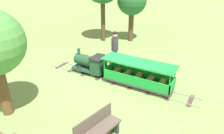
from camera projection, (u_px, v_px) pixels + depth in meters
ground_plane at (117, 81)px, 8.39m from camera, size 60.00×60.00×0.00m
track at (116, 80)px, 8.40m from camera, size 0.75×6.40×0.04m
locomotive at (91, 63)px, 8.75m from camera, size 0.71×1.44×0.98m
passenger_car at (138, 77)px, 7.82m from camera, size 0.81×2.70×0.97m
conductor_person at (115, 47)px, 9.14m from camera, size 0.30×0.30×1.62m
park_bench at (98, 129)px, 5.30m from camera, size 1.35×0.63×0.82m
oak_tree_distant at (132, 1)px, 11.95m from camera, size 1.66×1.66×3.19m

